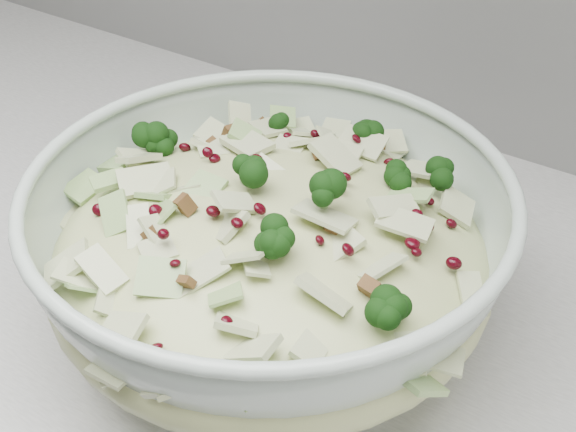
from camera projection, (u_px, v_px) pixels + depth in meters
name	position (u px, v px, depth m)	size (l,w,h in m)	color
mixing_bowl	(270.00, 257.00, 0.63)	(0.37, 0.37, 0.15)	#AABBAE
salad	(270.00, 233.00, 0.61)	(0.43, 0.43, 0.15)	#BBC184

